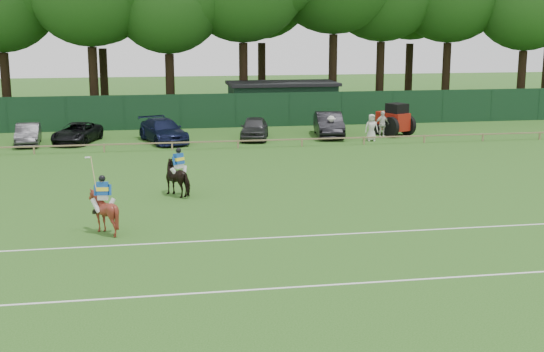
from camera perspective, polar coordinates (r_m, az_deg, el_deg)
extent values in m
plane|color=#1E4C14|center=(26.99, 0.05, -4.25)|extent=(160.00, 160.00, 0.00)
imported|color=black|center=(32.44, -7.29, -0.16)|extent=(1.79, 1.98, 1.56)
imported|color=maroon|center=(27.14, -13.07, -2.75)|extent=(1.42, 1.56, 1.57)
imported|color=#2E2E30|center=(48.16, -18.59, 3.12)|extent=(1.71, 4.13, 1.33)
imported|color=black|center=(48.07, -15.04, 3.28)|extent=(3.31, 4.97, 1.27)
imported|color=#101533|center=(47.15, -8.53, 3.53)|extent=(3.50, 5.51, 1.49)
imported|color=#313134|center=(47.88, -1.39, 3.78)|extent=(2.57, 4.56, 1.47)
imported|color=black|center=(49.21, 4.48, 4.06)|extent=(2.39, 5.10, 1.62)
imported|color=beige|center=(47.96, 4.66, 3.81)|extent=(1.12, 0.83, 1.55)
imported|color=silver|center=(49.03, 8.63, 4.03)|extent=(1.11, 0.63, 1.79)
imported|color=beige|center=(47.53, 7.81, 3.79)|extent=(0.91, 0.64, 1.75)
cube|color=silver|center=(32.33, -7.32, 0.79)|extent=(0.44, 0.42, 0.18)
cube|color=#174AA5|center=(32.27, -7.33, 1.35)|extent=(0.50, 0.48, 0.51)
cube|color=yellow|center=(32.28, -7.33, 1.32)|extent=(0.52, 0.49, 0.18)
sphere|color=black|center=(32.21, -7.35, 2.00)|extent=(0.25, 0.25, 0.25)
cylinder|color=silver|center=(32.52, -6.89, 0.33)|extent=(0.33, 0.49, 0.59)
cylinder|color=silver|center=(32.19, -7.60, 0.19)|extent=(0.50, 0.25, 0.59)
cube|color=silver|center=(27.01, -13.12, -1.62)|extent=(0.39, 0.30, 0.18)
cube|color=#174AA5|center=(26.94, -13.16, -0.96)|extent=(0.43, 0.35, 0.51)
cube|color=yellow|center=(26.94, -13.15, -1.00)|extent=(0.46, 0.33, 0.18)
sphere|color=black|center=(26.86, -13.19, -0.19)|extent=(0.25, 0.25, 0.25)
cylinder|color=silver|center=(26.99, -12.57, -2.26)|extent=(0.42, 0.32, 0.59)
cylinder|color=silver|center=(27.08, -13.65, -2.27)|extent=(0.42, 0.37, 0.59)
cylinder|color=tan|center=(26.92, -13.82, 0.20)|extent=(0.22, 0.60, 1.17)
cube|color=silver|center=(21.40, 2.85, -8.64)|extent=(60.00, 0.10, 0.01)
cube|color=silver|center=(26.05, 0.43, -4.84)|extent=(60.00, 0.10, 0.01)
cube|color=#997F5B|center=(44.33, -3.97, 2.72)|extent=(62.00, 0.08, 0.08)
cube|color=#14351E|center=(53.10, -5.00, 5.10)|extent=(92.00, 0.04, 2.50)
cube|color=#14331E|center=(56.84, 0.80, 5.75)|extent=(8.00, 4.00, 2.80)
cube|color=black|center=(56.70, 0.80, 7.28)|extent=(8.40, 4.40, 0.24)
cube|color=#A01A0E|center=(50.29, 9.45, 4.27)|extent=(1.99, 2.49, 1.19)
cube|color=black|center=(49.93, 9.78, 5.16)|extent=(1.49, 1.54, 0.82)
cylinder|color=black|center=(49.34, 9.30, 3.81)|extent=(0.82, 1.36, 1.37)
cylinder|color=black|center=(50.42, 10.59, 3.94)|extent=(0.82, 1.36, 1.37)
cylinder|color=black|center=(50.57, 8.15, 3.68)|extent=(0.55, 0.78, 0.73)
cylinder|color=black|center=(51.50, 9.28, 3.79)|extent=(0.55, 0.78, 0.73)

